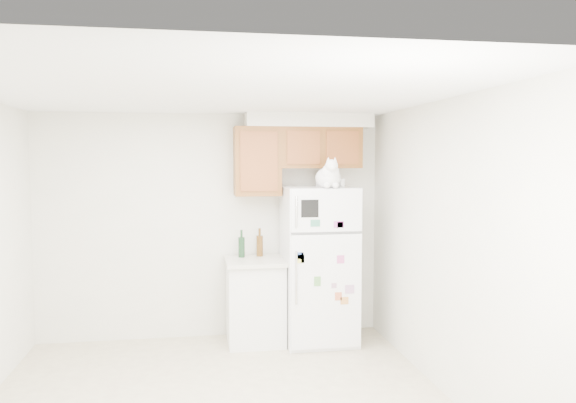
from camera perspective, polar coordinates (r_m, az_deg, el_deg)
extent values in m
cube|color=beige|center=(6.35, -7.80, -2.49)|extent=(3.80, 0.04, 2.50)
cube|color=beige|center=(2.42, -4.84, -13.53)|extent=(3.80, 0.04, 2.50)
cube|color=beige|center=(4.83, 16.20, -4.73)|extent=(0.04, 4.00, 2.50)
cube|color=white|center=(4.33, -7.15, 10.98)|extent=(3.80, 4.00, 0.04)
cube|color=brown|center=(6.28, 3.23, 5.47)|extent=(0.90, 0.33, 0.45)
cube|color=brown|center=(6.16, -3.15, 4.10)|extent=(0.50, 0.33, 0.75)
cube|color=silver|center=(6.28, 2.10, 8.21)|extent=(1.40, 0.37, 0.15)
cube|color=white|center=(6.17, 3.12, -6.41)|extent=(0.76, 0.72, 1.70)
cube|color=white|center=(5.73, 3.96, -0.93)|extent=(0.74, 0.03, 0.44)
cube|color=white|center=(5.86, 3.92, -9.13)|extent=(0.74, 0.03, 1.19)
cube|color=#59595B|center=(5.75, 3.95, -3.16)|extent=(0.74, 0.03, 0.02)
cylinder|color=silver|center=(5.63, 0.86, -1.06)|extent=(0.02, 0.02, 0.32)
cylinder|color=silver|center=(5.73, 0.86, -7.74)|extent=(0.02, 0.02, 0.55)
cube|color=black|center=(5.67, 2.24, -0.72)|extent=(0.18, 0.00, 0.18)
cube|color=white|center=(5.73, 2.42, -5.21)|extent=(0.22, 0.00, 0.28)
cube|color=#E6E251|center=(5.71, 1.23, -5.84)|extent=(0.09, 0.00, 0.09)
cube|color=#397F64|center=(5.69, 2.79, -2.21)|extent=(0.10, 0.00, 0.07)
cube|color=#2F53A5|center=(5.71, 1.17, -5.53)|extent=(0.09, 0.00, 0.07)
cube|color=#599148|center=(5.80, 3.00, -8.10)|extent=(0.07, 0.00, 0.10)
cube|color=#A27490|center=(5.85, 4.69, -8.51)|extent=(0.05, 0.00, 0.05)
cube|color=#C34E90|center=(5.81, 5.37, -5.87)|extent=(0.08, 0.00, 0.08)
cube|color=white|center=(5.76, 5.32, -2.56)|extent=(0.06, 0.00, 0.10)
cube|color=#AD7CA4|center=(5.90, 6.28, -8.85)|extent=(0.10, 0.00, 0.09)
cube|color=#CD6540|center=(5.88, 5.14, -9.57)|extent=(0.07, 0.00, 0.08)
cube|color=#CB833F|center=(5.91, 5.76, -9.99)|extent=(0.09, 0.00, 0.08)
cube|color=#BD4BAC|center=(5.75, 5.18, -2.34)|extent=(0.11, 0.00, 0.07)
cube|color=white|center=(6.21, -3.35, -10.22)|extent=(0.60, 0.60, 0.88)
cube|color=beige|center=(6.09, -3.35, -6.07)|extent=(0.64, 0.64, 0.04)
ellipsoid|color=white|center=(5.85, 4.09, 2.40)|extent=(0.26, 0.35, 0.22)
ellipsoid|color=white|center=(5.75, 4.32, 2.86)|extent=(0.19, 0.15, 0.21)
sphere|color=white|center=(5.70, 4.46, 3.64)|extent=(0.13, 0.13, 0.13)
cone|color=white|center=(5.69, 4.12, 4.29)|extent=(0.04, 0.04, 0.05)
cone|color=white|center=(5.71, 4.80, 4.28)|extent=(0.04, 0.04, 0.05)
cone|color=#D88C8C|center=(5.68, 4.14, 4.24)|extent=(0.02, 0.02, 0.03)
cone|color=#D88C8C|center=(5.70, 4.81, 4.23)|extent=(0.02, 0.02, 0.03)
sphere|color=white|center=(5.65, 4.59, 3.43)|extent=(0.06, 0.06, 0.06)
sphere|color=white|center=(5.71, 3.98, 1.67)|extent=(0.07, 0.07, 0.07)
sphere|color=white|center=(5.73, 4.84, 1.67)|extent=(0.07, 0.07, 0.07)
cylinder|color=white|center=(5.99, 4.83, 1.78)|extent=(0.16, 0.22, 0.07)
cube|color=white|center=(6.24, 3.83, 2.03)|extent=(0.20, 0.16, 0.10)
cube|color=white|center=(6.01, 4.89, 1.89)|extent=(0.18, 0.16, 0.09)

